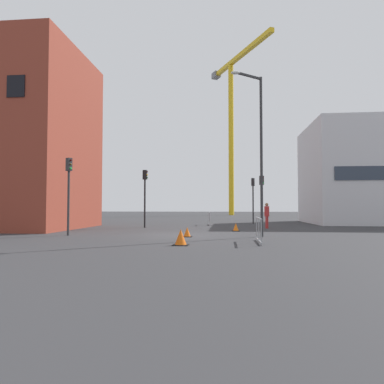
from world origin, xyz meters
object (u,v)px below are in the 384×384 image
object	(u,v)px
streetlamp_tall	(258,142)
pedestrian_walking	(267,214)
traffic_light_median	(253,193)
traffic_cone_on_verge	(181,238)
traffic_light_corner	(145,189)
traffic_light_far	(69,184)
traffic_cone_orange	(236,227)
traffic_light_island	(262,192)
traffic_cone_striped	(187,232)
construction_crane	(232,112)

from	to	relation	value
streetlamp_tall	pedestrian_walking	world-z (taller)	streetlamp_tall
traffic_light_median	traffic_cone_on_verge	size ratio (longest dim) A/B	6.32
traffic_light_corner	traffic_light_far	bearing A→B (deg)	-108.86
traffic_cone_on_verge	traffic_cone_orange	xyz separation A→B (m)	(2.42, 8.32, -0.07)
traffic_light_median	traffic_light_far	bearing A→B (deg)	-127.98
traffic_light_island	traffic_light_corner	size ratio (longest dim) A/B	0.93
pedestrian_walking	traffic_cone_on_verge	bearing A→B (deg)	-112.62
traffic_light_corner	traffic_light_island	bearing A→B (deg)	14.52
traffic_light_far	traffic_light_island	bearing A→B (deg)	40.34
traffic_light_median	pedestrian_walking	world-z (taller)	traffic_light_median
traffic_cone_on_verge	streetlamp_tall	bearing A→B (deg)	49.67
traffic_cone_striped	pedestrian_walking	bearing A→B (deg)	56.70
traffic_cone_striped	traffic_cone_on_verge	distance (m)	3.84
streetlamp_tall	construction_crane	bearing A→B (deg)	90.83
traffic_light_island	traffic_cone_striped	world-z (taller)	traffic_light_island
traffic_light_island	traffic_cone_on_verge	bearing A→B (deg)	-108.60
construction_crane	traffic_light_median	world-z (taller)	construction_crane
construction_crane	traffic_light_corner	bearing A→B (deg)	-100.94
traffic_cone_striped	streetlamp_tall	bearing A→B (deg)	4.04
traffic_light_median	traffic_cone_striped	distance (m)	14.97
construction_crane	streetlamp_tall	xyz separation A→B (m)	(0.63, -43.45, -13.29)
traffic_light_far	traffic_light_median	distance (m)	17.62
traffic_light_far	traffic_cone_on_verge	bearing A→B (deg)	-31.33
traffic_light_corner	pedestrian_walking	world-z (taller)	traffic_light_corner
traffic_light_far	traffic_light_median	bearing A→B (deg)	52.02
pedestrian_walking	traffic_cone_on_verge	distance (m)	12.17
traffic_light_far	traffic_light_corner	xyz separation A→B (m)	(2.48, 7.25, 0.04)
traffic_light_median	traffic_cone_striped	xyz separation A→B (m)	(-4.38, -14.09, -2.52)
traffic_cone_striped	traffic_cone_on_verge	xyz separation A→B (m)	(0.17, -3.84, 0.07)
construction_crane	traffic_cone_striped	world-z (taller)	construction_crane
traffic_cone_orange	traffic_cone_striped	bearing A→B (deg)	-120.01
traffic_light_corner	pedestrian_walking	bearing A→B (deg)	-0.45
traffic_cone_striped	traffic_light_far	bearing A→B (deg)	178.22
traffic_light_far	construction_crane	bearing A→B (deg)	77.70
traffic_light_far	traffic_cone_orange	size ratio (longest dim) A/B	8.22
pedestrian_walking	traffic_cone_on_verge	xyz separation A→B (m)	(-4.67, -11.21, -0.75)
traffic_light_median	traffic_cone_striped	bearing A→B (deg)	-107.27
traffic_cone_striped	traffic_cone_orange	world-z (taller)	traffic_cone_orange
construction_crane	traffic_light_far	size ratio (longest dim) A/B	6.60
traffic_cone_on_verge	traffic_cone_striped	bearing A→B (deg)	92.57
traffic_light_island	traffic_cone_on_verge	size ratio (longest dim) A/B	6.06
traffic_light_far	pedestrian_walking	size ratio (longest dim) A/B	2.32
traffic_light_far	traffic_cone_orange	distance (m)	10.34
traffic_light_corner	traffic_cone_striped	size ratio (longest dim) A/B	8.44
traffic_light_median	traffic_light_corner	size ratio (longest dim) A/B	0.97
streetlamp_tall	traffic_cone_orange	size ratio (longest dim) A/B	16.36
traffic_light_far	traffic_cone_striped	world-z (taller)	traffic_light_far
construction_crane	traffic_light_island	size ratio (longest dim) A/B	7.01
traffic_cone_on_verge	traffic_light_far	bearing A→B (deg)	148.67
traffic_light_far	traffic_cone_orange	bearing A→B (deg)	25.32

